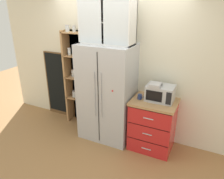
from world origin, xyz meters
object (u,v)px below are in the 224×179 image
mug_sage (154,99)px  microwave (160,93)px  coffee_maker (155,92)px  chalkboard_menu (58,84)px  mug_navy (140,97)px  bottle_clear (156,93)px  refrigerator (107,93)px  bottle_cobalt (155,94)px

mug_sage → microwave: bearing=54.2°
coffee_maker → chalkboard_menu: 2.27m
coffee_maker → mug_sage: 0.13m
microwave → mug_navy: (-0.31, -0.10, -0.09)m
chalkboard_menu → bottle_clear: bearing=-6.1°
refrigerator → chalkboard_menu: (-1.36, 0.29, -0.16)m
mug_sage → bottle_clear: (-0.00, 0.08, 0.08)m
mug_sage → bottle_cobalt: bearing=91.8°
refrigerator → bottle_cobalt: size_ratio=6.71×
mug_sage → chalkboard_menu: bearing=171.9°
bottle_clear → coffee_maker: bearing=-90.0°
microwave → chalkboard_menu: chalkboard_menu is taller
microwave → bottle_cobalt: size_ratio=1.68×
chalkboard_menu → refrigerator: bearing=-12.1°
bottle_cobalt → chalkboard_menu: 2.26m
refrigerator → chalkboard_menu: refrigerator is taller
refrigerator → mug_sage: refrigerator is taller
refrigerator → mug_sage: size_ratio=15.47×
bottle_clear → bottle_cobalt: bearing=-90.0°
microwave → mug_sage: size_ratio=3.87×
microwave → mug_sage: (-0.07, -0.10, -0.09)m
refrigerator → mug_sage: (0.87, -0.02, 0.06)m
mug_navy → chalkboard_menu: 2.02m
mug_sage → refrigerator: bearing=178.5°
refrigerator → microwave: size_ratio=3.99×
mug_sage → bottle_cobalt: 0.10m
coffee_maker → chalkboard_menu: bearing=173.3°
microwave → coffee_maker: coffee_maker is taller
microwave → bottle_cobalt: bottle_cobalt is taller
mug_navy → bottle_clear: bottle_clear is taller
refrigerator → mug_sage: bearing=-1.5°
microwave → coffee_maker: size_ratio=1.42×
refrigerator → bottle_clear: size_ratio=6.33×
coffee_maker → bottle_cobalt: 0.04m
refrigerator → mug_navy: (0.62, -0.02, 0.06)m
microwave → bottle_clear: bearing=-166.8°
mug_navy → bottle_clear: size_ratio=0.38×
mug_navy → bottle_cobalt: 0.26m
refrigerator → bottle_cobalt: bearing=2.8°
microwave → chalkboard_menu: (-2.30, 0.22, -0.31)m
microwave → chalkboard_menu: bearing=174.5°
coffee_maker → mug_sage: coffee_maker is taller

